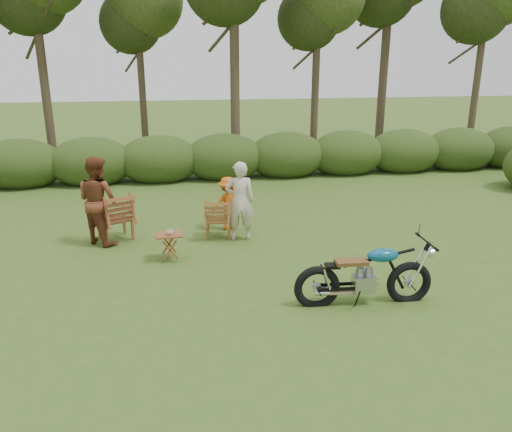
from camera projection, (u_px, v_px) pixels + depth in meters
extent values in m
plane|color=#34501A|center=(296.00, 315.00, 7.31)|extent=(80.00, 80.00, 0.00)
cylinder|color=#392C1F|center=(41.00, 58.00, 15.71)|extent=(0.28, 0.28, 7.20)
cylinder|color=#392C1F|center=(141.00, 72.00, 17.38)|extent=(0.24, 0.24, 6.30)
sphere|color=#2B3B16|center=(137.00, 11.00, 16.79)|extent=(2.52, 2.52, 2.52)
cylinder|color=#392C1F|center=(234.00, 51.00, 15.62)|extent=(0.30, 0.30, 7.65)
cylinder|color=#392C1F|center=(316.00, 69.00, 17.33)|extent=(0.26, 0.26, 6.48)
sphere|color=#2B3B16|center=(318.00, 6.00, 16.72)|extent=(2.59, 2.59, 2.59)
cylinder|color=#392C1F|center=(385.00, 48.00, 18.65)|extent=(0.32, 0.32, 7.92)
cylinder|color=#392C1F|center=(479.00, 64.00, 17.16)|extent=(0.24, 0.24, 6.84)
ellipsoid|color=#243D16|center=(20.00, 165.00, 14.56)|extent=(2.52, 1.68, 1.51)
ellipsoid|color=#243D16|center=(91.00, 162.00, 14.89)|extent=(2.52, 1.68, 1.51)
ellipsoid|color=#243D16|center=(159.00, 160.00, 15.23)|extent=(2.52, 1.68, 1.51)
ellipsoid|color=#243D16|center=(224.00, 158.00, 15.56)|extent=(2.52, 1.68, 1.51)
ellipsoid|color=#243D16|center=(287.00, 156.00, 15.90)|extent=(2.52, 1.68, 1.51)
ellipsoid|color=#243D16|center=(346.00, 154.00, 16.23)|extent=(2.52, 1.68, 1.51)
ellipsoid|color=#243D16|center=(404.00, 152.00, 16.57)|extent=(2.52, 1.68, 1.51)
ellipsoid|color=#243D16|center=(459.00, 150.00, 16.90)|extent=(2.52, 1.68, 1.51)
ellipsoid|color=#243D16|center=(512.00, 148.00, 17.24)|extent=(2.52, 1.68, 1.51)
imported|color=beige|center=(170.00, 232.00, 9.12)|extent=(0.12, 0.12, 0.10)
imported|color=beige|center=(240.00, 239.00, 10.40)|extent=(0.63, 0.44, 1.64)
imported|color=brown|center=(102.00, 242.00, 10.21)|extent=(1.09, 1.08, 1.78)
imported|color=#BD5611|center=(228.00, 229.00, 11.01)|extent=(0.83, 0.57, 1.17)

